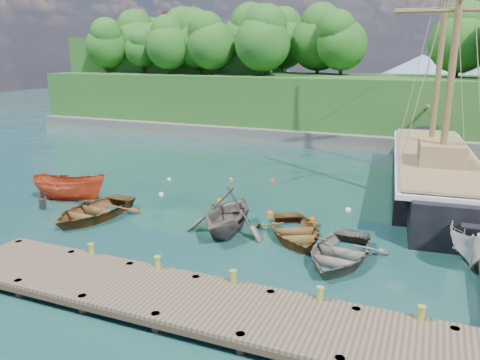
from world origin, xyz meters
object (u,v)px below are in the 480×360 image
(rowboat_0, at_px, (94,218))
(cabin_boat_white, at_px, (473,255))
(rowboat_3, at_px, (339,261))
(schooner, at_px, (433,175))
(motorboat_orange, at_px, (71,200))
(rowboat_1, at_px, (227,233))
(rowboat_2, at_px, (295,238))

(rowboat_0, distance_m, cabin_boat_white, 17.90)
(rowboat_3, height_order, schooner, schooner)
(motorboat_orange, height_order, schooner, schooner)
(rowboat_3, distance_m, schooner, 12.60)
(rowboat_1, xyz_separation_m, cabin_boat_white, (10.54, 1.63, 0.00))
(rowboat_0, height_order, schooner, schooner)
(rowboat_3, relative_size, motorboat_orange, 1.08)
(rowboat_0, relative_size, schooner, 0.19)
(rowboat_0, xyz_separation_m, rowboat_1, (7.20, 0.72, 0.00))
(rowboat_2, bearing_deg, motorboat_orange, 149.66)
(cabin_boat_white, bearing_deg, rowboat_3, -146.39)
(rowboat_3, bearing_deg, motorboat_orange, 177.47)
(motorboat_orange, bearing_deg, cabin_boat_white, -102.22)
(rowboat_3, bearing_deg, rowboat_2, 150.46)
(cabin_boat_white, height_order, schooner, schooner)
(rowboat_3, distance_m, cabin_boat_white, 5.76)
(rowboat_2, distance_m, motorboat_orange, 13.59)
(rowboat_0, xyz_separation_m, motorboat_orange, (-3.27, 1.99, 0.00))
(rowboat_1, relative_size, cabin_boat_white, 0.85)
(rowboat_0, distance_m, motorboat_orange, 3.83)
(motorboat_orange, distance_m, schooner, 21.58)
(rowboat_2, relative_size, schooner, 0.17)
(rowboat_0, bearing_deg, motorboat_orange, 153.57)
(rowboat_1, height_order, schooner, schooner)
(rowboat_1, bearing_deg, rowboat_2, 8.41)
(cabin_boat_white, bearing_deg, rowboat_2, -166.17)
(rowboat_1, relative_size, rowboat_2, 0.98)
(rowboat_0, relative_size, rowboat_3, 1.04)
(rowboat_2, bearing_deg, schooner, 34.22)
(rowboat_0, distance_m, rowboat_3, 12.64)
(rowboat_0, relative_size, cabin_boat_white, 0.95)
(rowboat_1, xyz_separation_m, rowboat_2, (3.10, 0.61, 0.00))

